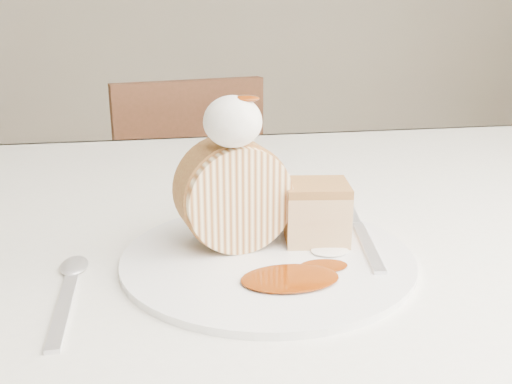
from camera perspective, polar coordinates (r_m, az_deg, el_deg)
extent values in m
cube|color=white|center=(0.72, 0.63, -3.42)|extent=(1.40, 0.90, 0.04)
cube|color=white|center=(1.18, -3.40, -1.10)|extent=(1.40, 0.01, 0.28)
cylinder|color=brown|center=(1.43, 23.25, -10.29)|extent=(0.06, 0.06, 0.71)
cube|color=brown|center=(1.71, -7.95, -2.63)|extent=(0.47, 0.47, 0.04)
cube|color=brown|center=(1.48, -6.47, 3.21)|extent=(0.39, 0.12, 0.41)
cylinder|color=brown|center=(1.98, -4.34, -6.06)|extent=(0.03, 0.03, 0.38)
cylinder|color=brown|center=(1.91, -13.90, -7.51)|extent=(0.03, 0.03, 0.38)
cylinder|color=brown|center=(1.70, -0.60, -10.28)|extent=(0.03, 0.03, 0.38)
cylinder|color=brown|center=(1.62, -11.80, -12.27)|extent=(0.03, 0.03, 0.38)
cylinder|color=white|center=(0.58, 1.15, -6.55)|extent=(0.33, 0.33, 0.01)
cylinder|color=#FFE8B1|center=(0.58, -2.26, -0.25)|extent=(0.12, 0.08, 0.11)
cube|color=#A67E3F|center=(0.61, 6.06, -2.36)|extent=(0.07, 0.07, 0.05)
ellipsoid|color=white|center=(0.54, -2.35, 7.05)|extent=(0.06, 0.06, 0.05)
ellipsoid|color=#722804|center=(0.54, -1.12, 9.98)|extent=(0.03, 0.02, 0.01)
cube|color=silver|center=(0.60, 11.15, -5.35)|extent=(0.05, 0.18, 0.00)
cube|color=silver|center=(0.52, -18.72, -11.07)|extent=(0.03, 0.16, 0.00)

